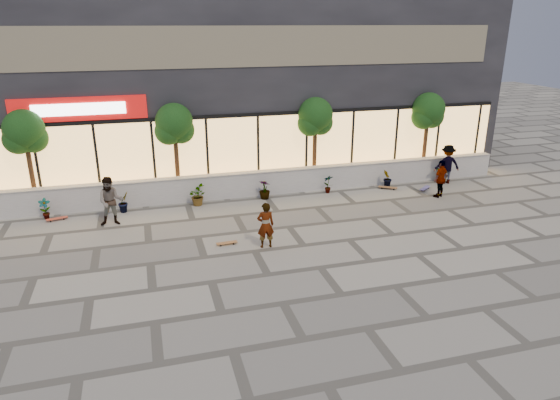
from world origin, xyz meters
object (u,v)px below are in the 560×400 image
object	(u,v)px
tree_mideast	(315,119)
skater_right_near	(441,179)
tree_west	(25,134)
tree_east	(428,113)
skateboard_right_near	(388,187)
skater_left	(111,201)
skateboard_right_far	(425,188)
skater_right_far	(447,164)
skateboard_center	(227,243)
tree_midwest	(174,126)
skater_center	(266,225)
skateboard_left	(57,219)

from	to	relation	value
tree_mideast	skater_right_near	world-z (taller)	tree_mideast
tree_west	tree_mideast	bearing A→B (deg)	0.00
tree_east	skateboard_right_near	xyz separation A→B (m)	(-2.58, -1.50, -2.90)
skater_left	skater_right_near	distance (m)	13.09
tree_east	skateboard_right_far	xyz separation A→B (m)	(-1.06, -2.02, -2.91)
skater_right_far	skateboard_center	bearing A→B (deg)	31.77
tree_midwest	tree_mideast	size ratio (longest dim) A/B	1.00
skater_center	skateboard_center	distance (m)	1.48
tree_west	skater_right_far	world-z (taller)	tree_west
skater_right_near	skateboard_right_near	distance (m)	2.30
tree_east	skateboard_center	world-z (taller)	tree_east
skateboard_right_far	skater_left	bearing A→B (deg)	145.28
tree_east	skater_right_near	size ratio (longest dim) A/B	2.46
skater_center	skater_right_near	distance (m)	8.69
tree_east	skater_center	distance (m)	11.13
tree_west	tree_midwest	xyz separation A→B (m)	(5.50, 0.00, 0.00)
skater_right_far	skateboard_right_far	distance (m)	1.74
tree_mideast	skater_right_far	bearing A→B (deg)	-13.44
tree_mideast	skater_left	size ratio (longest dim) A/B	2.18
tree_west	tree_mideast	xyz separation A→B (m)	(11.50, 0.00, 0.00)
tree_west	skater_right_far	xyz separation A→B (m)	(17.36, -1.40, -2.10)
tree_mideast	skater_right_near	bearing A→B (deg)	-33.81
skater_center	skater_left	xyz separation A→B (m)	(-4.86, 3.35, 0.13)
skater_left	tree_west	bearing A→B (deg)	144.13
skateboard_center	tree_mideast	bearing A→B (deg)	44.25
skater_right_near	tree_west	bearing A→B (deg)	-38.31
tree_mideast	skater_right_far	world-z (taller)	tree_mideast
tree_west	skater_right_near	distance (m)	16.43
tree_east	skateboard_center	bearing A→B (deg)	-152.90
tree_midwest	skater_left	distance (m)	4.15
skater_right_near	tree_east	bearing A→B (deg)	-136.01
tree_east	skater_left	size ratio (longest dim) A/B	2.18
tree_east	skateboard_right_near	distance (m)	4.16
tree_midwest	tree_mideast	xyz separation A→B (m)	(6.00, 0.00, 0.00)
skateboard_left	skateboard_right_far	world-z (taller)	skateboard_right_far
skateboard_right_near	skateboard_right_far	distance (m)	1.61
tree_midwest	skateboard_left	bearing A→B (deg)	-161.95
tree_midwest	tree_west	bearing A→B (deg)	180.00
tree_east	skateboard_left	bearing A→B (deg)	-174.68
tree_mideast	skateboard_center	distance (m)	7.82
tree_east	skateboard_center	size ratio (longest dim) A/B	5.56
tree_west	skater_left	size ratio (longest dim) A/B	2.18
tree_midwest	skateboard_left	xyz separation A→B (m)	(-4.60, -1.50, -2.91)
skateboard_right_near	skater_right_near	bearing A→B (deg)	-10.62
tree_mideast	skater_center	distance (m)	7.27
skater_center	skateboard_center	size ratio (longest dim) A/B	2.18
skateboard_center	tree_east	bearing A→B (deg)	24.04
tree_mideast	skateboard_left	distance (m)	11.10
skater_right_near	skateboard_left	distance (m)	15.20
tree_midwest	skater_right_near	bearing A→B (deg)	-16.01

